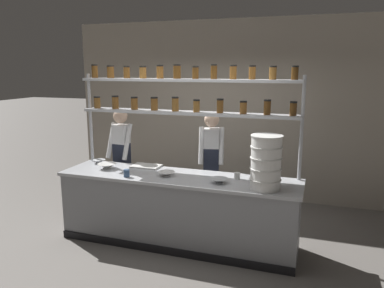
{
  "coord_description": "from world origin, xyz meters",
  "views": [
    {
      "loc": [
        1.67,
        -4.33,
        2.28
      ],
      "look_at": [
        0.13,
        0.2,
        1.31
      ],
      "focal_mm": 35.0,
      "sensor_mm": 36.0,
      "label": 1
    }
  ],
  "objects_px": {
    "chef_left": "(122,156)",
    "chef_center": "(211,161)",
    "spice_shelf_unit": "(185,99)",
    "prep_bowl_near_left": "(99,161)",
    "container_stack": "(266,162)",
    "serving_cup_front": "(237,176)",
    "serving_cup_by_board": "(127,173)",
    "prep_bowl_near_right": "(107,166)",
    "prep_bowl_center_front": "(219,181)",
    "prep_bowl_far_left": "(166,174)",
    "cutting_board": "(146,166)",
    "prep_bowl_center_back": "(264,178)"
  },
  "relations": [
    {
      "from": "serving_cup_by_board",
      "to": "spice_shelf_unit",
      "type": "bearing_deg",
      "value": 45.17
    },
    {
      "from": "prep_bowl_near_right",
      "to": "prep_bowl_center_front",
      "type": "bearing_deg",
      "value": -5.22
    },
    {
      "from": "spice_shelf_unit",
      "to": "prep_bowl_near_right",
      "type": "relative_size",
      "value": 11.63
    },
    {
      "from": "cutting_board",
      "to": "prep_bowl_center_front",
      "type": "distance_m",
      "value": 1.23
    },
    {
      "from": "prep_bowl_near_left",
      "to": "prep_bowl_center_back",
      "type": "bearing_deg",
      "value": -1.77
    },
    {
      "from": "chef_left",
      "to": "prep_bowl_far_left",
      "type": "height_order",
      "value": "chef_left"
    },
    {
      "from": "cutting_board",
      "to": "serving_cup_by_board",
      "type": "relative_size",
      "value": 4.18
    },
    {
      "from": "container_stack",
      "to": "cutting_board",
      "type": "bearing_deg",
      "value": 165.37
    },
    {
      "from": "cutting_board",
      "to": "prep_bowl_near_left",
      "type": "relative_size",
      "value": 2.16
    },
    {
      "from": "prep_bowl_far_left",
      "to": "serving_cup_front",
      "type": "xyz_separation_m",
      "value": [
        0.89,
        0.16,
        0.01
      ]
    },
    {
      "from": "chef_left",
      "to": "prep_bowl_near_left",
      "type": "xyz_separation_m",
      "value": [
        -0.19,
        -0.33,
        -0.03
      ]
    },
    {
      "from": "prep_bowl_center_front",
      "to": "serving_cup_front",
      "type": "relative_size",
      "value": 2.63
    },
    {
      "from": "prep_bowl_far_left",
      "to": "serving_cup_by_board",
      "type": "xyz_separation_m",
      "value": [
        -0.47,
        -0.2,
        0.02
      ]
    },
    {
      "from": "chef_center",
      "to": "container_stack",
      "type": "xyz_separation_m",
      "value": [
        0.9,
        -0.93,
        0.27
      ]
    },
    {
      "from": "cutting_board",
      "to": "prep_bowl_near_right",
      "type": "height_order",
      "value": "prep_bowl_near_right"
    },
    {
      "from": "chef_center",
      "to": "prep_bowl_near_left",
      "type": "relative_size",
      "value": 9.02
    },
    {
      "from": "chef_center",
      "to": "serving_cup_by_board",
      "type": "distance_m",
      "value": 1.3
    },
    {
      "from": "chef_center",
      "to": "cutting_board",
      "type": "xyz_separation_m",
      "value": [
        -0.81,
        -0.48,
        -0.03
      ]
    },
    {
      "from": "chef_center",
      "to": "prep_bowl_center_front",
      "type": "xyz_separation_m",
      "value": [
        0.35,
        -0.88,
        -0.01
      ]
    },
    {
      "from": "container_stack",
      "to": "prep_bowl_center_back",
      "type": "xyz_separation_m",
      "value": [
        -0.06,
        0.35,
        -0.29
      ]
    },
    {
      "from": "chef_center",
      "to": "serving_cup_front",
      "type": "distance_m",
      "value": 0.83
    },
    {
      "from": "container_stack",
      "to": "cutting_board",
      "type": "height_order",
      "value": "container_stack"
    },
    {
      "from": "chef_center",
      "to": "prep_bowl_near_right",
      "type": "height_order",
      "value": "chef_center"
    },
    {
      "from": "prep_bowl_near_left",
      "to": "prep_bowl_center_front",
      "type": "height_order",
      "value": "prep_bowl_center_front"
    },
    {
      "from": "cutting_board",
      "to": "serving_cup_front",
      "type": "distance_m",
      "value": 1.34
    },
    {
      "from": "serving_cup_by_board",
      "to": "prep_bowl_near_right",
      "type": "bearing_deg",
      "value": 149.07
    },
    {
      "from": "spice_shelf_unit",
      "to": "chef_center",
      "type": "xyz_separation_m",
      "value": [
        0.26,
        0.42,
        -0.92
      ]
    },
    {
      "from": "chef_left",
      "to": "chef_center",
      "type": "bearing_deg",
      "value": 12.03
    },
    {
      "from": "spice_shelf_unit",
      "to": "chef_left",
      "type": "relative_size",
      "value": 1.79
    },
    {
      "from": "chef_left",
      "to": "serving_cup_front",
      "type": "xyz_separation_m",
      "value": [
        1.89,
        -0.47,
        -0.01
      ]
    },
    {
      "from": "container_stack",
      "to": "chef_left",
      "type": "bearing_deg",
      "value": 161.63
    },
    {
      "from": "spice_shelf_unit",
      "to": "chef_left",
      "type": "bearing_deg",
      "value": 167.52
    },
    {
      "from": "prep_bowl_center_front",
      "to": "prep_bowl_far_left",
      "type": "distance_m",
      "value": 0.72
    },
    {
      "from": "prep_bowl_center_front",
      "to": "serving_cup_front",
      "type": "distance_m",
      "value": 0.29
    },
    {
      "from": "chef_left",
      "to": "chef_center",
      "type": "height_order",
      "value": "chef_left"
    },
    {
      "from": "spice_shelf_unit",
      "to": "chef_left",
      "type": "height_order",
      "value": "spice_shelf_unit"
    },
    {
      "from": "spice_shelf_unit",
      "to": "prep_bowl_near_right",
      "type": "bearing_deg",
      "value": -163.11
    },
    {
      "from": "prep_bowl_center_back",
      "to": "prep_bowl_far_left",
      "type": "bearing_deg",
      "value": -169.47
    },
    {
      "from": "spice_shelf_unit",
      "to": "prep_bowl_center_back",
      "type": "relative_size",
      "value": 16.81
    },
    {
      "from": "prep_bowl_near_left",
      "to": "chef_left",
      "type": "bearing_deg",
      "value": 60.35
    },
    {
      "from": "spice_shelf_unit",
      "to": "prep_bowl_near_left",
      "type": "distance_m",
      "value": 1.61
    },
    {
      "from": "chef_left",
      "to": "prep_bowl_center_front",
      "type": "relative_size",
      "value": 7.65
    },
    {
      "from": "chef_center",
      "to": "prep_bowl_far_left",
      "type": "xyz_separation_m",
      "value": [
        -0.37,
        -0.8,
        -0.01
      ]
    },
    {
      "from": "prep_bowl_far_left",
      "to": "chef_left",
      "type": "bearing_deg",
      "value": 147.75
    },
    {
      "from": "prep_bowl_near_right",
      "to": "container_stack",
      "type": "bearing_deg",
      "value": -5.1
    },
    {
      "from": "cutting_board",
      "to": "container_stack",
      "type": "bearing_deg",
      "value": -14.63
    },
    {
      "from": "serving_cup_front",
      "to": "chef_left",
      "type": "bearing_deg",
      "value": 165.94
    },
    {
      "from": "container_stack",
      "to": "prep_bowl_center_back",
      "type": "relative_size",
      "value": 3.5
    },
    {
      "from": "prep_bowl_near_left",
      "to": "prep_bowl_far_left",
      "type": "bearing_deg",
      "value": -14.17
    },
    {
      "from": "container_stack",
      "to": "serving_cup_by_board",
      "type": "height_order",
      "value": "container_stack"
    }
  ]
}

